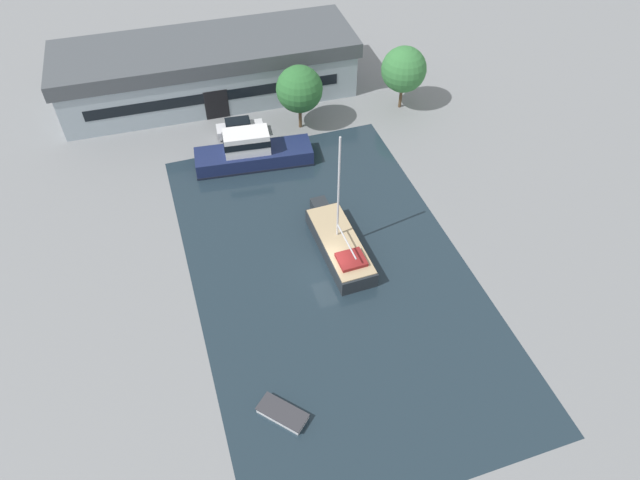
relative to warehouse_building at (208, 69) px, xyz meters
The scene contains 9 objects.
ground_plane 28.66m from the warehouse_building, 81.97° to the right, with size 440.00×440.00×0.00m, color gray.
water_canal 28.66m from the warehouse_building, 81.97° to the right, with size 20.86×35.16×0.01m, color #1E2D38.
warehouse_building is the anchor object (origin of this frame).
quay_tree_near_building 11.61m from the warehouse_building, 50.09° to the right, with size 4.52×4.52×6.56m.
quay_tree_by_water 20.38m from the warehouse_building, 25.15° to the right, with size 4.57×4.57×6.62m.
parked_car 8.77m from the warehouse_building, 81.24° to the right, with size 4.73×2.19×1.73m.
sailboat_moored 26.88m from the warehouse_building, 78.45° to the right, with size 3.10×9.83×10.75m.
motor_cruiser 13.31m from the warehouse_building, 83.76° to the right, with size 11.18×4.35×3.52m.
small_dinghy 38.74m from the warehouse_building, 94.09° to the right, with size 3.18×3.32×0.48m.
Camera 1 is at (-9.82, -27.21, 33.51)m, focal length 32.00 mm.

